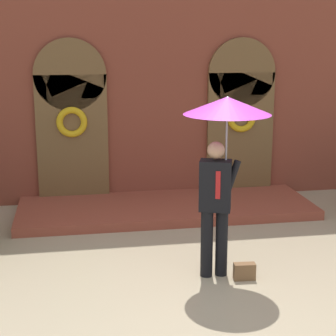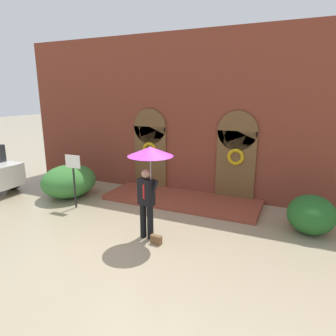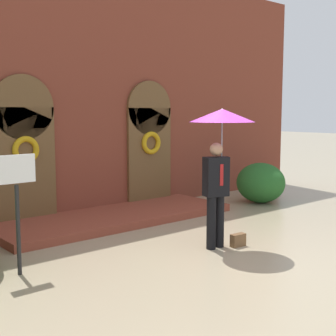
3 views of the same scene
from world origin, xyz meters
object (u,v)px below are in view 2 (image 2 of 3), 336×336
at_px(person_with_umbrella, 149,165).
at_px(handbag, 156,240).
at_px(sign_post, 74,173).
at_px(shrub_right, 311,215).
at_px(shrub_left, 69,181).

relative_size(person_with_umbrella, handbag, 8.44).
xyz_separation_m(handbag, sign_post, (-3.44, 1.10, 1.05)).
bearing_deg(shrub_right, person_with_umbrella, -151.20).
xyz_separation_m(handbag, shrub_right, (3.42, 2.22, 0.40)).
bearing_deg(shrub_left, handbag, -23.20).
relative_size(person_with_umbrella, sign_post, 1.37).
height_order(sign_post, shrub_right, sign_post).
relative_size(handbag, sign_post, 0.16).
bearing_deg(sign_post, person_with_umbrella, -15.84).
xyz_separation_m(person_with_umbrella, handbag, (0.26, -0.20, -1.80)).
bearing_deg(person_with_umbrella, shrub_left, 157.84).
distance_m(person_with_umbrella, shrub_right, 4.43).
distance_m(handbag, shrub_right, 4.10).
bearing_deg(handbag, shrub_right, 37.37).
height_order(handbag, sign_post, sign_post).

